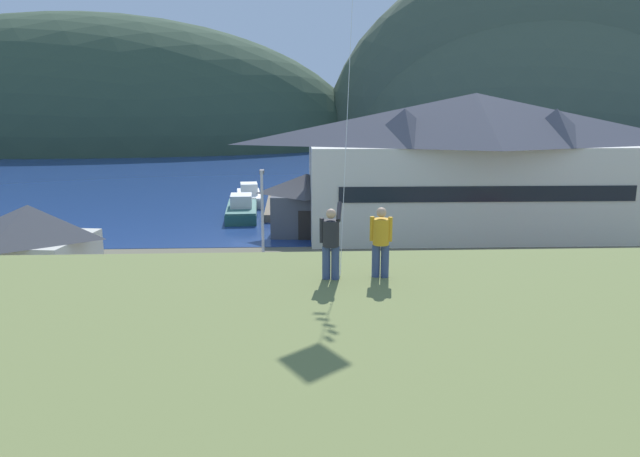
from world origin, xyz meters
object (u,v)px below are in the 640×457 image
parked_car_back_row_right (458,330)px  parked_car_front_row_red (593,271)px  parked_car_mid_row_far (238,284)px  person_companion (381,240)px  moored_boat_inner_slip (242,210)px  moored_boat_outer_mooring (322,207)px  moored_boat_wharfside (249,197)px  person_kite_flyer (331,241)px  storage_shed_near_lot (32,254)px  harbor_lodge (473,161)px  parked_car_corner_spot (440,281)px  storage_shed_waterside (307,203)px  parking_light_pole (262,215)px  wharf_dock (283,206)px

parked_car_back_row_right → parked_car_front_row_red: bearing=39.3°
parked_car_front_row_red → parked_car_back_row_right: (-9.72, -7.96, 0.00)m
parked_car_mid_row_far → person_companion: bearing=-71.8°
moored_boat_inner_slip → moored_boat_outer_mooring: bearing=7.6°
moored_boat_wharfside → parked_car_mid_row_far: size_ratio=1.74×
person_kite_flyer → storage_shed_near_lot: bearing=131.8°
moored_boat_inner_slip → parked_car_front_row_red: moored_boat_inner_slip is taller
parked_car_mid_row_far → parked_car_back_row_right: (9.54, -6.57, 0.00)m
storage_shed_near_lot → moored_boat_outer_mooring: size_ratio=0.83×
storage_shed_near_lot → harbor_lodge: bearing=28.9°
parked_car_corner_spot → parked_car_front_row_red: same height
parked_car_front_row_red → storage_shed_waterside: bearing=135.8°
parked_car_mid_row_far → parking_light_pole: size_ratio=0.69×
moored_boat_outer_mooring → parking_light_pole: (-4.46, -19.54, 3.03)m
wharf_dock → moored_boat_outer_mooring: moored_boat_outer_mooring is taller
wharf_dock → storage_shed_near_lot: bearing=-115.0°
parked_car_front_row_red → person_kite_flyer: bearing=-133.1°
moored_boat_inner_slip → person_companion: person_companion is taller
parking_light_pole → moored_boat_outer_mooring: bearing=77.2°
parked_car_corner_spot → parked_car_back_row_right: (-0.90, -6.57, 0.00)m
storage_shed_waterside → parking_light_pole: (-2.87, -11.72, 1.30)m
harbor_lodge → storage_shed_near_lot: (-26.84, -14.80, -3.01)m
storage_shed_near_lot → parked_car_back_row_right: storage_shed_near_lot is taller
storage_shed_waterside → moored_boat_outer_mooring: 8.16m
parked_car_mid_row_far → person_kite_flyer: (3.74, -15.23, 5.86)m
wharf_dock → moored_boat_wharfside: 5.05m
harbor_lodge → parked_car_mid_row_far: size_ratio=6.04×
storage_shed_waterside → moored_boat_inner_slip: size_ratio=0.72×
moored_boat_outer_mooring → person_companion: bearing=-90.9°
harbor_lodge → storage_shed_near_lot: size_ratio=4.16×
parked_car_corner_spot → parked_car_mid_row_far: size_ratio=1.00×
moored_boat_outer_mooring → parked_car_front_row_red: moored_boat_outer_mooring is taller
wharf_dock → parked_car_front_row_red: size_ratio=2.91×
person_companion → storage_shed_near_lot: bearing=134.4°
moored_boat_outer_mooring → wharf_dock: bearing=142.8°
parked_car_mid_row_far → moored_boat_wharfside: bearing=92.8°
moored_boat_wharfside → parked_car_mid_row_far: moored_boat_wharfside is taller
person_kite_flyer → wharf_dock: bearing=92.4°
harbor_lodge → parked_car_corner_spot: (-6.11, -15.27, -4.64)m
parked_car_corner_spot → person_kite_flyer: 17.64m
moored_boat_outer_mooring → parked_car_mid_row_far: bearing=-103.0°
storage_shed_near_lot → moored_boat_inner_slip: (8.61, 22.66, -1.97)m
wharf_dock → parked_car_corner_spot: (8.44, -26.79, 0.71)m
moored_boat_wharfside → person_kite_flyer: bearing=-83.4°
moored_boat_wharfside → parked_car_corner_spot: moored_boat_wharfside is taller
parked_car_back_row_right → parking_light_pole: parking_light_pole is taller
harbor_lodge → parked_car_mid_row_far: 23.00m
moored_boat_inner_slip → person_companion: size_ratio=4.80×
storage_shed_near_lot → moored_boat_outer_mooring: bearing=56.1°
storage_shed_near_lot → person_kite_flyer: person_kite_flyer is taller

